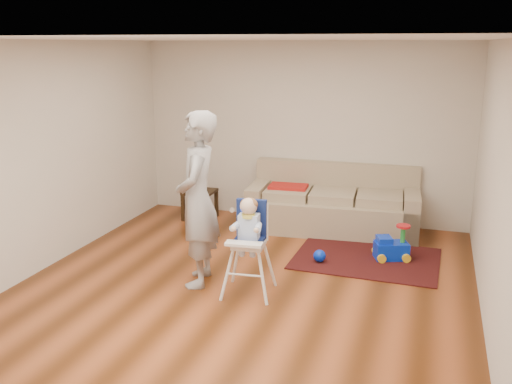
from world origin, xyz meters
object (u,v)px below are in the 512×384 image
(ride_on_toy, at_px, (392,242))
(adult, at_px, (198,200))
(sofa, at_px, (333,199))
(toy_ball, at_px, (320,256))
(side_table, at_px, (200,205))
(high_chair, at_px, (249,248))

(ride_on_toy, relative_size, adult, 0.23)
(sofa, distance_m, toy_ball, 1.40)
(toy_ball, distance_m, adult, 1.79)
(side_table, height_order, toy_ball, side_table)
(side_table, height_order, high_chair, high_chair)
(sofa, relative_size, ride_on_toy, 5.56)
(adult, bearing_deg, side_table, -171.54)
(side_table, height_order, ride_on_toy, ride_on_toy)
(toy_ball, relative_size, adult, 0.08)
(toy_ball, bearing_deg, ride_on_toy, 24.64)
(ride_on_toy, bearing_deg, toy_ball, -175.56)
(toy_ball, bearing_deg, high_chair, -116.83)
(sofa, height_order, adult, adult)
(ride_on_toy, relative_size, high_chair, 0.41)
(adult, bearing_deg, ride_on_toy, 109.87)
(high_chair, height_order, adult, adult)
(toy_ball, xyz_separation_m, adult, (-1.19, -1.00, 0.89))
(sofa, height_order, toy_ball, sofa)
(sofa, xyz_separation_m, adult, (-1.11, -2.35, 0.51))
(side_table, relative_size, toy_ball, 2.94)
(sofa, bearing_deg, adult, -118.90)
(side_table, relative_size, ride_on_toy, 1.02)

